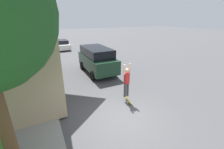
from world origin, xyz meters
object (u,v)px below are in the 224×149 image
suv_parked (97,59)px  car_down_street (62,45)px  fire_hydrant (36,110)px  lawn_tree_far (7,21)px  skateboard (128,100)px  skateboarder (127,80)px

suv_parked → car_down_street: (-0.99, 11.74, -0.51)m
fire_hydrant → suv_parked: bearing=44.2°
lawn_tree_far → skateboard: lawn_tree_far is taller
skateboarder → skateboard: size_ratio=2.51×
suv_parked → skateboard: suv_parked is taller
lawn_tree_far → skateboard: bearing=-45.3°
skateboard → fire_hydrant: 4.58m
fire_hydrant → skateboard: bearing=-7.6°
car_down_street → fire_hydrant: bearing=-103.0°
lawn_tree_far → car_down_street: lawn_tree_far is taller
car_down_street → fire_hydrant: car_down_street is taller
skateboarder → skateboard: skateboarder is taller
suv_parked → car_down_street: size_ratio=1.06×
lawn_tree_far → car_down_street: size_ratio=1.33×
suv_parked → skateboard: (-0.23, -5.23, -1.03)m
lawn_tree_far → car_down_street: (4.66, 11.49, -3.53)m
lawn_tree_far → fire_hydrant: (0.89, -4.88, -3.70)m
lawn_tree_far → skateboard: (5.42, -5.48, -4.05)m
suv_parked → fire_hydrant: size_ratio=5.92×
suv_parked → skateboarder: skateboarder is taller
lawn_tree_far → skateboarder: 8.13m
suv_parked → fire_hydrant: bearing=-135.8°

